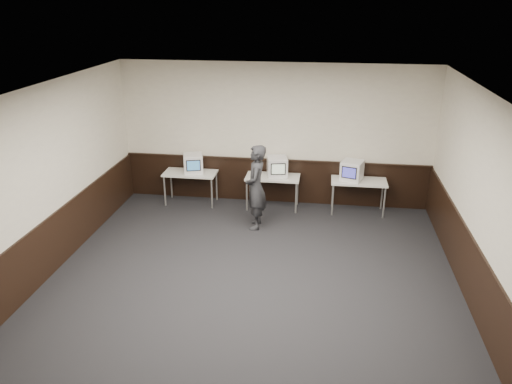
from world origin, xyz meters
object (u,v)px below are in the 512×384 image
(desk_left, at_px, (190,175))
(emac_center, at_px, (277,167))
(emac_right, at_px, (352,171))
(desk_right, at_px, (359,184))
(person, at_px, (256,187))
(desk_center, at_px, (273,179))
(emac_left, at_px, (193,163))

(desk_left, distance_m, emac_center, 2.01)
(emac_right, bearing_deg, emac_center, -163.38)
(desk_left, bearing_deg, emac_center, 1.26)
(desk_right, relative_size, person, 0.68)
(emac_center, distance_m, person, 1.17)
(desk_left, distance_m, desk_center, 1.90)
(desk_left, distance_m, emac_right, 3.64)
(desk_left, relative_size, emac_center, 2.24)
(emac_left, xyz_separation_m, emac_center, (1.91, 0.02, 0.00))
(emac_left, distance_m, emac_center, 1.91)
(desk_center, bearing_deg, emac_right, 0.41)
(desk_left, xyz_separation_m, emac_center, (1.99, 0.04, 0.29))
(desk_center, height_order, emac_left, emac_left)
(person, bearing_deg, emac_center, 160.92)
(emac_center, bearing_deg, desk_center, -166.23)
(desk_right, xyz_separation_m, emac_center, (-1.81, 0.04, 0.29))
(person, bearing_deg, desk_left, -125.95)
(desk_right, bearing_deg, person, -153.15)
(desk_center, height_order, emac_center, emac_center)
(desk_center, bearing_deg, person, -101.88)
(desk_left, height_order, desk_center, same)
(desk_center, distance_m, emac_center, 0.31)
(desk_left, height_order, emac_right, emac_right)
(emac_left, bearing_deg, emac_right, -15.98)
(emac_center, bearing_deg, desk_right, -13.05)
(emac_right, relative_size, person, 0.32)
(desk_center, bearing_deg, desk_left, 180.00)
(emac_right, bearing_deg, desk_left, -162.08)
(desk_right, bearing_deg, emac_right, 175.79)
(desk_right, distance_m, person, 2.39)
(desk_left, bearing_deg, emac_right, 0.19)
(desk_left, height_order, person, person)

